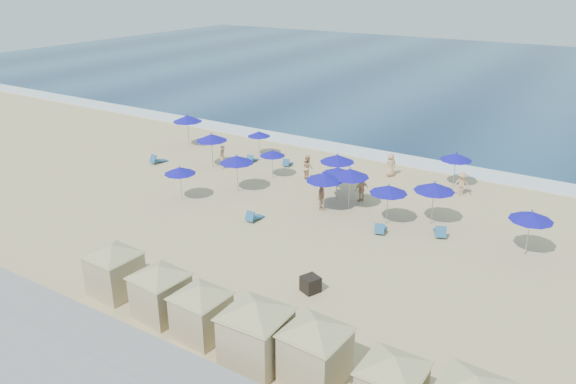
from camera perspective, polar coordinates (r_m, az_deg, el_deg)
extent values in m
plane|color=tan|center=(31.56, -0.40, -4.07)|extent=(160.00, 160.00, 0.00)
cube|color=#0E284D|center=(81.53, 21.34, 10.67)|extent=(160.00, 80.00, 0.06)
cube|color=white|center=(44.45, 10.46, 3.45)|extent=(160.00, 2.50, 0.08)
cube|color=gray|center=(23.01, -18.77, -14.65)|extent=(160.00, 2.20, 1.10)
cube|color=gray|center=(21.39, -25.36, -16.85)|extent=(160.00, 4.00, 0.12)
cube|color=black|center=(25.94, 2.30, -9.33)|extent=(0.98, 0.98, 0.75)
cube|color=tan|center=(26.68, -17.15, -7.96)|extent=(2.03, 2.03, 1.94)
cube|color=tan|center=(26.23, -17.38, -6.11)|extent=(2.13, 2.13, 0.08)
pyramid|color=tan|center=(26.01, -17.50, -5.16)|extent=(4.25, 4.25, 0.49)
cube|color=tan|center=(24.58, -12.77, -10.26)|extent=(2.06, 2.06, 1.91)
cube|color=tan|center=(24.10, -12.96, -8.33)|extent=(2.17, 2.17, 0.08)
pyramid|color=tan|center=(23.87, -13.05, -7.34)|extent=(4.17, 4.17, 0.48)
cube|color=tan|center=(23.10, -8.76, -12.32)|extent=(1.92, 1.92, 1.84)
cube|color=tan|center=(22.60, -8.90, -10.38)|extent=(2.02, 2.02, 0.07)
pyramid|color=tan|center=(22.36, -8.97, -9.38)|extent=(4.04, 4.04, 0.46)
cube|color=tan|center=(21.45, -3.24, -14.61)|extent=(2.18, 2.18, 2.13)
cube|color=tan|center=(20.83, -3.31, -12.25)|extent=(2.29, 2.29, 0.09)
pyramid|color=tan|center=(20.54, -3.34, -11.02)|extent=(4.67, 4.67, 0.53)
cube|color=tan|center=(20.73, 2.80, -16.29)|extent=(2.13, 2.13, 2.01)
cube|color=tan|center=(20.12, 2.85, -14.03)|extent=(2.23, 2.23, 0.08)
pyramid|color=tan|center=(19.83, 2.88, -12.86)|extent=(4.40, 4.40, 0.50)
cube|color=tan|center=(19.10, 10.67, -17.18)|extent=(2.00, 2.00, 0.08)
pyramid|color=tan|center=(18.81, 10.77, -16.06)|extent=(4.14, 4.14, 0.47)
pyramid|color=tan|center=(18.45, 18.62, -17.28)|extent=(4.37, 4.37, 0.50)
cylinder|color=#A5A8AD|center=(47.10, -10.08, 5.85)|extent=(0.06, 0.06, 2.17)
cone|color=#120E9D|center=(46.77, -10.19, 7.37)|extent=(2.40, 2.40, 0.52)
sphere|color=#120E9D|center=(46.69, -10.21, 7.74)|extent=(0.09, 0.09, 0.09)
cylinder|color=#A5A8AD|center=(41.81, -7.69, 3.90)|extent=(0.06, 0.06, 2.10)
cone|color=#120E9D|center=(41.45, -7.78, 5.53)|extent=(2.32, 2.32, 0.50)
sphere|color=#120E9D|center=(41.37, -7.80, 5.93)|extent=(0.09, 0.09, 0.09)
cylinder|color=#A5A8AD|center=(44.18, -2.95, 4.73)|extent=(0.04, 0.04, 1.63)
cone|color=#120E9D|center=(43.91, -2.98, 5.93)|extent=(1.80, 1.80, 0.39)
sphere|color=#120E9D|center=(43.84, -2.98, 6.23)|extent=(0.07, 0.07, 0.07)
cylinder|color=#A5A8AD|center=(37.00, -5.17, 1.56)|extent=(0.05, 0.05, 2.05)
cone|color=#120E9D|center=(36.59, -5.23, 3.34)|extent=(2.26, 2.26, 0.49)
sphere|color=#120E9D|center=(36.50, -5.25, 3.78)|extent=(0.09, 0.09, 0.09)
cylinder|color=#A5A8AD|center=(39.46, -1.59, 2.64)|extent=(0.04, 0.04, 1.64)
cone|color=#120E9D|center=(39.15, -1.60, 3.98)|extent=(1.81, 1.81, 0.39)
sphere|color=#120E9D|center=(39.08, -1.60, 4.31)|extent=(0.07, 0.07, 0.07)
cylinder|color=#A5A8AD|center=(37.09, 4.96, 1.64)|extent=(0.05, 0.05, 2.07)
cone|color=#120E9D|center=(36.69, 5.02, 3.43)|extent=(2.29, 2.29, 0.49)
sphere|color=#120E9D|center=(36.59, 5.04, 3.88)|extent=(0.09, 0.09, 0.09)
cylinder|color=#A5A8AD|center=(33.84, 3.69, -0.38)|extent=(0.05, 0.05, 2.05)
cone|color=#120E9D|center=(33.40, 3.73, 1.55)|extent=(2.26, 2.26, 0.49)
sphere|color=#120E9D|center=(33.30, 3.75, 2.03)|extent=(0.09, 0.09, 0.09)
cylinder|color=#A5A8AD|center=(35.56, 4.99, 0.53)|extent=(0.05, 0.05, 1.83)
cone|color=#120E9D|center=(35.19, 5.05, 2.17)|extent=(2.02, 2.02, 0.43)
sphere|color=#120E9D|center=(35.10, 5.06, 2.58)|extent=(0.08, 0.08, 0.08)
cylinder|color=#A5A8AD|center=(34.37, 6.23, -0.03)|extent=(0.06, 0.06, 2.13)
cone|color=#120E9D|center=(33.92, 6.31, 1.95)|extent=(2.36, 2.36, 0.50)
sphere|color=#120E9D|center=(33.82, 6.34, 2.44)|extent=(0.09, 0.09, 0.09)
cylinder|color=#A5A8AD|center=(39.32, 16.54, 1.87)|extent=(0.05, 0.05, 1.93)
cone|color=#120E9D|center=(38.96, 16.72, 3.45)|extent=(2.14, 2.14, 0.46)
sphere|color=#120E9D|center=(38.88, 16.76, 3.84)|extent=(0.08, 0.08, 0.08)
cylinder|color=#A5A8AD|center=(33.15, 14.46, -1.50)|extent=(0.06, 0.06, 2.11)
cone|color=#120E9D|center=(32.69, 14.66, 0.51)|extent=(2.33, 2.33, 0.50)
sphere|color=#120E9D|center=(32.58, 14.71, 1.01)|extent=(0.09, 0.09, 0.09)
cylinder|color=#A5A8AD|center=(31.25, 23.18, -4.22)|extent=(0.05, 0.05, 2.00)
cone|color=#120E9D|center=(30.79, 23.50, -2.24)|extent=(2.21, 2.21, 0.47)
sphere|color=#120E9D|center=(30.68, 23.58, -1.74)|extent=(0.08, 0.08, 0.08)
cylinder|color=#A5A8AD|center=(32.65, 10.05, -1.62)|extent=(0.05, 0.05, 1.96)
cone|color=#120E9D|center=(32.21, 10.18, 0.28)|extent=(2.17, 2.17, 0.47)
sphere|color=#120E9D|center=(32.11, 10.22, 0.75)|extent=(0.08, 0.08, 0.08)
cylinder|color=#A5A8AD|center=(36.19, -10.81, 0.58)|extent=(0.05, 0.05, 1.81)
cone|color=#120E9D|center=(35.82, -10.93, 2.18)|extent=(2.00, 2.00, 0.43)
sphere|color=#120E9D|center=(35.73, -10.96, 2.57)|extent=(0.08, 0.08, 0.08)
cube|color=#255A89|center=(43.80, -12.95, 3.16)|extent=(0.81, 1.37, 0.35)
cube|color=#255A89|center=(43.43, -13.55, 3.30)|extent=(0.66, 0.45, 0.63)
cube|color=#255A89|center=(43.07, -3.59, 3.33)|extent=(0.63, 1.14, 0.30)
cube|color=#255A89|center=(42.62, -3.90, 3.43)|extent=(0.54, 0.35, 0.53)
cube|color=#255A89|center=(42.12, -0.02, 2.94)|extent=(0.73, 1.16, 0.30)
cube|color=#255A89|center=(41.65, -0.22, 3.03)|extent=(0.56, 0.40, 0.52)
cube|color=#255A89|center=(33.06, -3.34, -2.55)|extent=(0.62, 1.23, 0.33)
cube|color=#255A89|center=(32.60, -3.90, -2.46)|extent=(0.58, 0.35, 0.58)
cube|color=#255A89|center=(31.98, 9.39, -3.71)|extent=(0.82, 1.27, 0.32)
cube|color=#255A89|center=(31.44, 9.27, -3.69)|extent=(0.61, 0.45, 0.57)
cube|color=#255A89|center=(32.30, 15.15, -3.92)|extent=(1.03, 1.39, 0.35)
cube|color=#255A89|center=(31.72, 15.27, -3.92)|extent=(0.68, 0.54, 0.61)
imported|color=tan|center=(41.46, -6.69, 3.53)|extent=(0.51, 0.69, 1.74)
imported|color=tan|center=(39.08, 2.01, 2.53)|extent=(1.07, 0.99, 1.75)
imported|color=tan|center=(34.17, 3.39, -0.49)|extent=(0.64, 1.05, 1.67)
imported|color=tan|center=(37.89, 17.22, 0.79)|extent=(1.19, 0.90, 1.62)
imported|color=tan|center=(40.33, 10.39, 2.73)|extent=(0.94, 0.96, 1.67)
imported|color=tan|center=(35.64, 7.49, 0.29)|extent=(0.82, 1.02, 1.63)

